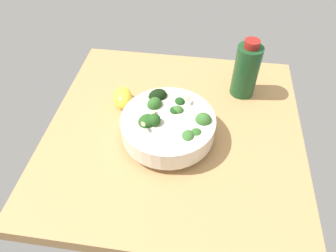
# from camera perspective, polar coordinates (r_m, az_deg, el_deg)

# --- Properties ---
(ground_plane) EXTENTS (0.64, 0.64, 0.04)m
(ground_plane) POSITION_cam_1_polar(r_m,az_deg,el_deg) (0.81, 1.15, -1.39)
(ground_plane) COLOR tan
(bowl_of_broccoli) EXTENTS (0.22, 0.22, 0.10)m
(bowl_of_broccoli) POSITION_cam_1_polar(r_m,az_deg,el_deg) (0.74, 0.03, 0.27)
(bowl_of_broccoli) COLOR silver
(bowl_of_broccoli) RESTS_ON ground_plane
(lemon_wedge) EXTENTS (0.09, 0.07, 0.05)m
(lemon_wedge) POSITION_cam_1_polar(r_m,az_deg,el_deg) (0.85, -8.25, 5.15)
(lemon_wedge) COLOR yellow
(lemon_wedge) RESTS_ON ground_plane
(bottle_tall) EXTENTS (0.07, 0.07, 0.17)m
(bottle_tall) POSITION_cam_1_polar(r_m,az_deg,el_deg) (0.87, 14.14, 9.93)
(bottle_tall) COLOR #194723
(bottle_tall) RESTS_ON ground_plane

